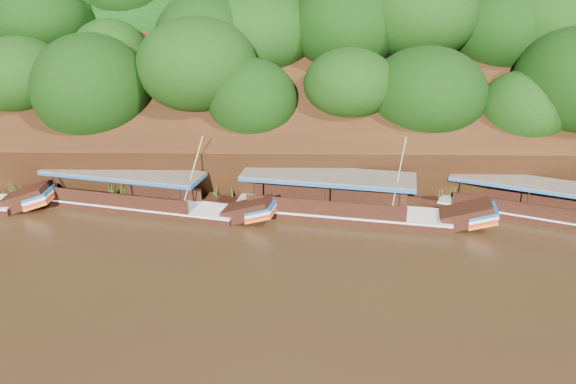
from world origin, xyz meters
name	(u,v)px	position (x,y,z in m)	size (l,w,h in m)	color
ground	(331,279)	(0.00, 0.00, 0.00)	(160.00, 160.00, 0.00)	black
riverbank	(317,120)	(-0.01, 22.73, 1.89)	(120.00, 30.06, 19.40)	black
boat_0	(552,213)	(13.50, 6.97, 0.51)	(13.43, 7.16, 6.31)	black
boat_1	(354,209)	(1.73, 7.12, 0.60)	(15.57, 4.92, 5.96)	black
boat_2	(149,202)	(-10.87, 8.06, 0.55)	(15.40, 5.45, 5.38)	black
reeds	(270,190)	(-3.39, 9.38, 0.83)	(50.09, 2.13, 1.88)	#2D5916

